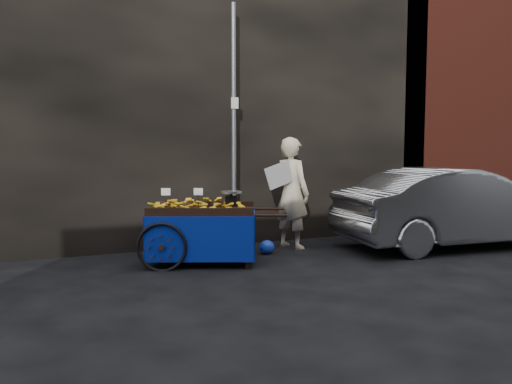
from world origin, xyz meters
name	(u,v)px	position (x,y,z in m)	size (l,w,h in m)	color
ground	(246,267)	(0.00, 0.00, 0.00)	(80.00, 80.00, 0.00)	black
building_wall	(215,104)	(0.39, 2.60, 2.50)	(13.50, 2.00, 5.00)	black
street_pole	(234,127)	(0.30, 1.30, 2.01)	(0.12, 0.10, 4.00)	slate
banana_cart	(199,215)	(-0.53, 0.50, 0.69)	(2.26, 1.62, 1.12)	black
vendor	(291,193)	(1.18, 0.94, 0.93)	(0.90, 0.80, 1.85)	beige
plastic_bag	(267,247)	(0.61, 0.65, 0.11)	(0.25, 0.20, 0.22)	blue
parked_car	(455,207)	(3.81, 0.00, 0.67)	(1.41, 4.05, 1.34)	#A6A7AD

